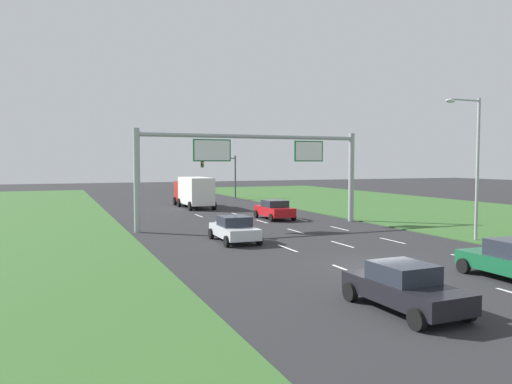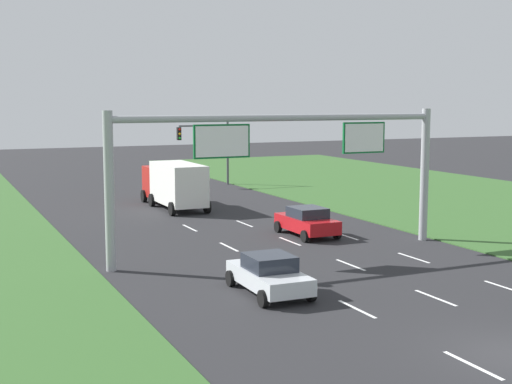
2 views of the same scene
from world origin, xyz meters
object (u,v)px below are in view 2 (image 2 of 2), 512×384
at_px(car_near_red, 307,221).
at_px(box_truck, 174,183).
at_px(sign_gantry, 285,154).
at_px(car_lead_silver, 269,274).
at_px(traffic_light_mast, 207,142).

distance_m(car_near_red, box_truck, 13.35).
xyz_separation_m(car_near_red, sign_gantry, (-3.25, -3.64, 4.06)).
relative_size(box_truck, sign_gantry, 0.46).
height_order(car_lead_silver, traffic_light_mast, traffic_light_mast).
bearing_deg(traffic_light_mast, box_truck, -120.70).
xyz_separation_m(car_near_red, traffic_light_mast, (3.33, 24.27, 3.06)).
relative_size(car_lead_silver, box_truck, 0.55).
distance_m(car_lead_silver, box_truck, 23.02).
distance_m(car_near_red, car_lead_silver, 12.11).
distance_m(sign_gantry, traffic_light_mast, 28.69).
height_order(car_near_red, sign_gantry, sign_gantry).
bearing_deg(car_lead_silver, sign_gantry, 59.84).
relative_size(car_near_red, sign_gantry, 0.25).
bearing_deg(traffic_light_mast, sign_gantry, -103.27).
distance_m(car_lead_silver, sign_gantry, 8.35).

